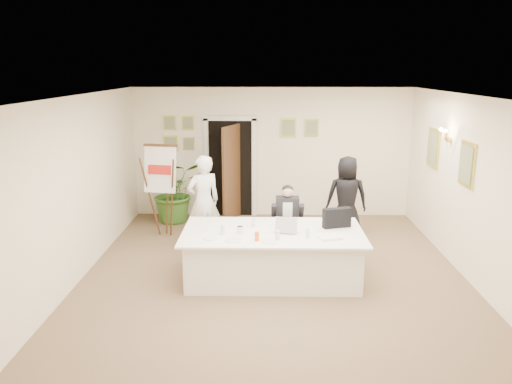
{
  "coord_description": "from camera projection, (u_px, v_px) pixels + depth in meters",
  "views": [
    {
      "loc": [
        -0.14,
        -7.23,
        3.2
      ],
      "look_at": [
        -0.29,
        0.6,
        1.24
      ],
      "focal_mm": 35.0,
      "sensor_mm": 36.0,
      "label": 1
    }
  ],
  "objects": [
    {
      "name": "laptop_bag",
      "position": [
        337.0,
        218.0,
        7.75
      ],
      "size": [
        0.46,
        0.24,
        0.31
      ],
      "primitive_type": "cube",
      "rotation": [
        0.0,
        0.0,
        0.28
      ],
      "color": "black",
      "rests_on": "conference_table"
    },
    {
      "name": "wall_back",
      "position": [
        272.0,
        153.0,
        10.84
      ],
      "size": [
        6.0,
        0.1,
        2.8
      ],
      "primitive_type": "cube",
      "color": "white",
      "rests_on": "floor"
    },
    {
      "name": "glass_d",
      "position": [
        253.0,
        222.0,
        7.81
      ],
      "size": [
        0.08,
        0.08,
        0.14
      ],
      "primitive_type": "cylinder",
      "rotation": [
        0.0,
        0.0,
        -0.33
      ],
      "color": "silver",
      "rests_on": "conference_table"
    },
    {
      "name": "plate_near",
      "position": [
        270.0,
        242.0,
        7.13
      ],
      "size": [
        0.27,
        0.27,
        0.01
      ],
      "primitive_type": "cylinder",
      "rotation": [
        0.0,
        0.0,
        0.25
      ],
      "color": "white",
      "rests_on": "conference_table"
    },
    {
      "name": "laptop",
      "position": [
        286.0,
        223.0,
        7.57
      ],
      "size": [
        0.39,
        0.41,
        0.28
      ],
      "primitive_type": null,
      "rotation": [
        0.0,
        0.0,
        -0.21
      ],
      "color": "#B7BABC",
      "rests_on": "conference_table"
    },
    {
      "name": "wall_front",
      "position": [
        282.0,
        295.0,
        4.05
      ],
      "size": [
        6.0,
        0.1,
        2.8
      ],
      "primitive_type": "cube",
      "color": "white",
      "rests_on": "floor"
    },
    {
      "name": "glass_a",
      "position": [
        223.0,
        230.0,
        7.45
      ],
      "size": [
        0.07,
        0.07,
        0.14
      ],
      "primitive_type": "cylinder",
      "rotation": [
        0.0,
        0.0,
        -0.12
      ],
      "color": "silver",
      "rests_on": "conference_table"
    },
    {
      "name": "conference_table",
      "position": [
        273.0,
        255.0,
        7.7
      ],
      "size": [
        2.76,
        1.47,
        0.78
      ],
      "color": "white",
      "rests_on": "floor"
    },
    {
      "name": "doorway",
      "position": [
        231.0,
        170.0,
        10.77
      ],
      "size": [
        1.14,
        0.86,
        2.2
      ],
      "color": "black",
      "rests_on": "floor"
    },
    {
      "name": "pictures_right_wall",
      "position": [
        448.0,
        155.0,
        8.47
      ],
      "size": [
        0.06,
        2.2,
        0.8
      ],
      "primitive_type": null,
      "color": "gold",
      "rests_on": "wall_right"
    },
    {
      "name": "standing_woman",
      "position": [
        347.0,
        197.0,
        9.51
      ],
      "size": [
        0.8,
        0.55,
        1.59
      ],
      "primitive_type": "imported",
      "rotation": [
        0.0,
        0.0,
        3.09
      ],
      "color": "black",
      "rests_on": "floor"
    },
    {
      "name": "paper_stack",
      "position": [
        330.0,
        237.0,
        7.28
      ],
      "size": [
        0.38,
        0.31,
        0.03
      ],
      "primitive_type": "cube",
      "rotation": [
        0.0,
        0.0,
        0.29
      ],
      "color": "white",
      "rests_on": "conference_table"
    },
    {
      "name": "oj_glass",
      "position": [
        257.0,
        237.0,
        7.17
      ],
      "size": [
        0.08,
        0.08,
        0.13
      ],
      "primitive_type": "cylinder",
      "rotation": [
        0.0,
        0.0,
        0.25
      ],
      "color": "#EF5B14",
      "rests_on": "conference_table"
    },
    {
      "name": "steel_jug",
      "position": [
        240.0,
        230.0,
        7.49
      ],
      "size": [
        0.1,
        0.1,
        0.11
      ],
      "primitive_type": "cylinder",
      "rotation": [
        0.0,
        0.0,
        -0.1
      ],
      "color": "silver",
      "rests_on": "conference_table"
    },
    {
      "name": "wall_sconce",
      "position": [
        446.0,
        135.0,
        8.39
      ],
      "size": [
        0.2,
        0.3,
        0.24
      ],
      "primitive_type": null,
      "color": "gold",
      "rests_on": "wall_right"
    },
    {
      "name": "floor",
      "position": [
        274.0,
        278.0,
        7.79
      ],
      "size": [
        7.0,
        7.0,
        0.0
      ],
      "primitive_type": "plane",
      "color": "brown",
      "rests_on": "ground"
    },
    {
      "name": "flip_chart",
      "position": [
        163.0,
        195.0,
        9.57
      ],
      "size": [
        0.64,
        0.44,
        1.78
      ],
      "color": "#372411",
      "rests_on": "floor"
    },
    {
      "name": "standing_man",
      "position": [
        204.0,
        201.0,
        9.03
      ],
      "size": [
        0.74,
        0.65,
        1.69
      ],
      "primitive_type": "imported",
      "rotation": [
        0.0,
        0.0,
        3.63
      ],
      "color": "white",
      "rests_on": "floor"
    },
    {
      "name": "wall_left",
      "position": [
        75.0,
        191.0,
        7.5
      ],
      "size": [
        0.1,
        7.0,
        2.8
      ],
      "primitive_type": "cube",
      "color": "white",
      "rests_on": "floor"
    },
    {
      "name": "glass_c",
      "position": [
        307.0,
        233.0,
        7.29
      ],
      "size": [
        0.07,
        0.07,
        0.14
      ],
      "primitive_type": "cylinder",
      "rotation": [
        0.0,
        0.0,
        -0.2
      ],
      "color": "silver",
      "rests_on": "conference_table"
    },
    {
      "name": "potted_palm",
      "position": [
        175.0,
        192.0,
        10.55
      ],
      "size": [
        1.46,
        1.37,
        1.3
      ],
      "primitive_type": "imported",
      "rotation": [
        0.0,
        0.0,
        0.37
      ],
      "color": "#366622",
      "rests_on": "floor"
    },
    {
      "name": "wall_right",
      "position": [
        477.0,
        193.0,
        7.39
      ],
      "size": [
        0.1,
        7.0,
        2.8
      ],
      "primitive_type": "cube",
      "color": "white",
      "rests_on": "floor"
    },
    {
      "name": "seated_man",
      "position": [
        287.0,
        220.0,
        8.63
      ],
      "size": [
        0.55,
        0.59,
        1.27
      ],
      "primitive_type": null,
      "rotation": [
        0.0,
        0.0,
        0.01
      ],
      "color": "black",
      "rests_on": "floor"
    },
    {
      "name": "plate_mid",
      "position": [
        233.0,
        240.0,
        7.18
      ],
      "size": [
        0.27,
        0.27,
        0.01
      ],
      "primitive_type": "cylinder",
      "rotation": [
        0.0,
        0.0,
        -0.18
      ],
      "color": "white",
      "rests_on": "conference_table"
    },
    {
      "name": "glass_b",
      "position": [
        277.0,
        235.0,
        7.21
      ],
      "size": [
        0.08,
        0.08,
        0.14
      ],
      "primitive_type": "cylinder",
      "rotation": [
        0.0,
        0.0,
        0.09
      ],
      "color": "silver",
      "rests_on": "conference_table"
    },
    {
      "name": "ceiling",
      "position": [
        275.0,
        96.0,
        7.11
      ],
      "size": [
        6.0,
        7.0,
        0.02
      ],
      "primitive_type": "cube",
      "color": "white",
      "rests_on": "wall_back"
    },
    {
      "name": "plate_left",
      "position": [
        211.0,
        238.0,
        7.27
      ],
      "size": [
        0.26,
        0.26,
        0.01
      ],
      "primitive_type": "cylinder",
      "rotation": [
        0.0,
        0.0,
        0.28
      ],
      "color": "white",
      "rests_on": "conference_table"
    },
    {
      "name": "pictures_back_wall",
      "position": [
        235.0,
        132.0,
        10.72
      ],
      "size": [
        3.4,
        0.06,
        0.8
      ],
      "primitive_type": null,
      "color": "gold",
      "rests_on": "wall_back"
    }
  ]
}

